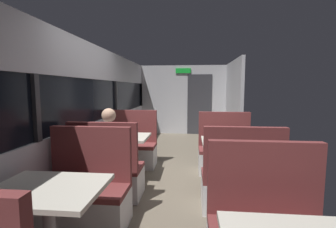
{
  "coord_description": "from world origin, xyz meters",
  "views": [
    {
      "loc": [
        0.27,
        -3.85,
        1.54
      ],
      "look_at": [
        -0.4,
        3.04,
        0.79
      ],
      "focal_mm": 25.43,
      "sensor_mm": 36.0,
      "label": 1
    }
  ],
  "objects_px": {
    "bench_rear_aisle_facing_end": "(240,185)",
    "coffee_cup_primary": "(232,140)",
    "seated_passenger": "(109,159)",
    "dining_table_near_window": "(48,199)",
    "bench_mid_window_facing_entry": "(132,149)",
    "coffee_cup_secondary": "(120,135)",
    "dining_table_rear_aisle": "(232,147)",
    "dining_table_mid_window": "(122,142)",
    "bench_mid_window_facing_end": "(108,175)",
    "bench_near_window_facing_entry": "(86,197)",
    "bench_rear_aisle_facing_entry": "(225,155)"
  },
  "relations": [
    {
      "from": "coffee_cup_primary",
      "to": "coffee_cup_secondary",
      "type": "height_order",
      "value": "same"
    },
    {
      "from": "coffee_cup_primary",
      "to": "bench_mid_window_facing_end",
      "type": "bearing_deg",
      "value": -167.81
    },
    {
      "from": "dining_table_rear_aisle",
      "to": "coffee_cup_primary",
      "type": "bearing_deg",
      "value": -95.01
    },
    {
      "from": "dining_table_rear_aisle",
      "to": "seated_passenger",
      "type": "relative_size",
      "value": 0.71
    },
    {
      "from": "seated_passenger",
      "to": "dining_table_near_window",
      "type": "bearing_deg",
      "value": -90.0
    },
    {
      "from": "bench_mid_window_facing_end",
      "to": "seated_passenger",
      "type": "xyz_separation_m",
      "value": [
        0.0,
        0.07,
        0.21
      ]
    },
    {
      "from": "dining_table_mid_window",
      "to": "dining_table_rear_aisle",
      "type": "height_order",
      "value": "same"
    },
    {
      "from": "bench_near_window_facing_entry",
      "to": "bench_mid_window_facing_entry",
      "type": "relative_size",
      "value": 1.0
    },
    {
      "from": "dining_table_mid_window",
      "to": "dining_table_near_window",
      "type": "bearing_deg",
      "value": -90.0
    },
    {
      "from": "coffee_cup_primary",
      "to": "coffee_cup_secondary",
      "type": "xyz_separation_m",
      "value": [
        -1.76,
        0.16,
        0.0
      ]
    },
    {
      "from": "bench_rear_aisle_facing_entry",
      "to": "seated_passenger",
      "type": "bearing_deg",
      "value": -147.82
    },
    {
      "from": "bench_near_window_facing_entry",
      "to": "dining_table_mid_window",
      "type": "distance_m",
      "value": 1.42
    },
    {
      "from": "bench_rear_aisle_facing_entry",
      "to": "coffee_cup_primary",
      "type": "distance_m",
      "value": 0.93
    },
    {
      "from": "dining_table_near_window",
      "to": "bench_mid_window_facing_entry",
      "type": "distance_m",
      "value": 2.8
    },
    {
      "from": "dining_table_near_window",
      "to": "bench_mid_window_facing_end",
      "type": "distance_m",
      "value": 1.42
    },
    {
      "from": "dining_table_near_window",
      "to": "dining_table_mid_window",
      "type": "relative_size",
      "value": 1.0
    },
    {
      "from": "seated_passenger",
      "to": "bench_mid_window_facing_entry",
      "type": "bearing_deg",
      "value": 90.0
    },
    {
      "from": "dining_table_near_window",
      "to": "seated_passenger",
      "type": "bearing_deg",
      "value": 90.0
    },
    {
      "from": "bench_mid_window_facing_entry",
      "to": "dining_table_rear_aisle",
      "type": "relative_size",
      "value": 1.22
    },
    {
      "from": "bench_near_window_facing_entry",
      "to": "dining_table_rear_aisle",
      "type": "height_order",
      "value": "bench_near_window_facing_entry"
    },
    {
      "from": "dining_table_rear_aisle",
      "to": "bench_mid_window_facing_entry",
      "type": "bearing_deg",
      "value": 153.32
    },
    {
      "from": "bench_near_window_facing_entry",
      "to": "bench_rear_aisle_facing_entry",
      "type": "xyz_separation_m",
      "value": [
        1.79,
        1.89,
        0.0
      ]
    },
    {
      "from": "bench_near_window_facing_entry",
      "to": "coffee_cup_primary",
      "type": "height_order",
      "value": "bench_near_window_facing_entry"
    },
    {
      "from": "dining_table_near_window",
      "to": "bench_mid_window_facing_end",
      "type": "bearing_deg",
      "value": 90.0
    },
    {
      "from": "dining_table_rear_aisle",
      "to": "coffee_cup_secondary",
      "type": "height_order",
      "value": "coffee_cup_secondary"
    },
    {
      "from": "coffee_cup_secondary",
      "to": "bench_rear_aisle_facing_entry",
      "type": "bearing_deg",
      "value": 20.39
    },
    {
      "from": "seated_passenger",
      "to": "coffee_cup_secondary",
      "type": "xyz_separation_m",
      "value": [
        0.02,
        0.47,
        0.25
      ]
    },
    {
      "from": "coffee_cup_secondary",
      "to": "dining_table_rear_aisle",
      "type": "bearing_deg",
      "value": -1.31
    },
    {
      "from": "seated_passenger",
      "to": "coffee_cup_primary",
      "type": "distance_m",
      "value": 1.82
    },
    {
      "from": "bench_mid_window_facing_entry",
      "to": "bench_rear_aisle_facing_end",
      "type": "height_order",
      "value": "same"
    },
    {
      "from": "dining_table_rear_aisle",
      "to": "coffee_cup_secondary",
      "type": "relative_size",
      "value": 10.0
    },
    {
      "from": "bench_rear_aisle_facing_end",
      "to": "coffee_cup_secondary",
      "type": "bearing_deg",
      "value": 157.34
    },
    {
      "from": "bench_mid_window_facing_entry",
      "to": "coffee_cup_primary",
      "type": "relative_size",
      "value": 12.22
    },
    {
      "from": "bench_rear_aisle_facing_end",
      "to": "coffee_cup_primary",
      "type": "bearing_deg",
      "value": 90.99
    },
    {
      "from": "bench_rear_aisle_facing_entry",
      "to": "seated_passenger",
      "type": "xyz_separation_m",
      "value": [
        -1.79,
        -1.13,
        0.21
      ]
    },
    {
      "from": "bench_mid_window_facing_entry",
      "to": "dining_table_near_window",
      "type": "bearing_deg",
      "value": -90.0
    },
    {
      "from": "dining_table_near_window",
      "to": "bench_rear_aisle_facing_end",
      "type": "relative_size",
      "value": 0.82
    },
    {
      "from": "dining_table_rear_aisle",
      "to": "bench_rear_aisle_facing_end",
      "type": "relative_size",
      "value": 0.82
    },
    {
      "from": "bench_rear_aisle_facing_end",
      "to": "coffee_cup_primary",
      "type": "distance_m",
      "value": 0.74
    },
    {
      "from": "dining_table_near_window",
      "to": "bench_rear_aisle_facing_entry",
      "type": "relative_size",
      "value": 0.82
    },
    {
      "from": "dining_table_near_window",
      "to": "bench_near_window_facing_entry",
      "type": "distance_m",
      "value": 0.77
    },
    {
      "from": "seated_passenger",
      "to": "bench_rear_aisle_facing_end",
      "type": "bearing_deg",
      "value": -8.65
    },
    {
      "from": "dining_table_rear_aisle",
      "to": "bench_rear_aisle_facing_entry",
      "type": "height_order",
      "value": "bench_rear_aisle_facing_entry"
    },
    {
      "from": "bench_mid_window_facing_end",
      "to": "dining_table_near_window",
      "type": "bearing_deg",
      "value": -90.0
    },
    {
      "from": "bench_near_window_facing_entry",
      "to": "bench_mid_window_facing_entry",
      "type": "xyz_separation_m",
      "value": [
        0.0,
        2.09,
        0.0
      ]
    },
    {
      "from": "bench_rear_aisle_facing_end",
      "to": "coffee_cup_secondary",
      "type": "distance_m",
      "value": 1.97
    },
    {
      "from": "dining_table_mid_window",
      "to": "coffee_cup_secondary",
      "type": "distance_m",
      "value": 0.22
    },
    {
      "from": "bench_mid_window_facing_end",
      "to": "seated_passenger",
      "type": "bearing_deg",
      "value": 90.0
    },
    {
      "from": "dining_table_near_window",
      "to": "bench_mid_window_facing_entry",
      "type": "bearing_deg",
      "value": 90.0
    },
    {
      "from": "dining_table_mid_window",
      "to": "coffee_cup_primary",
      "type": "bearing_deg",
      "value": -10.03
    }
  ]
}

